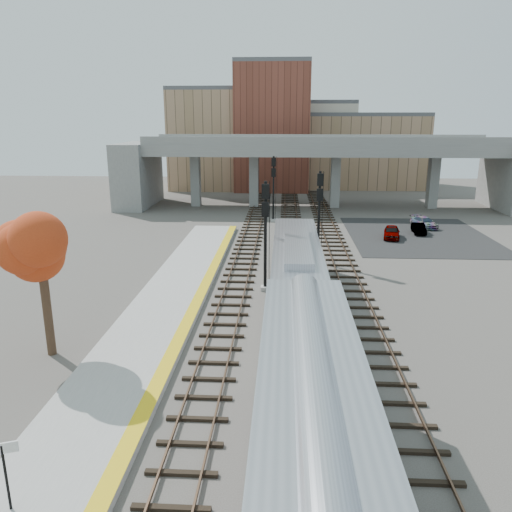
% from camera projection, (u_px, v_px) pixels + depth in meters
% --- Properties ---
extents(ground, '(160.00, 160.00, 0.00)m').
position_uv_depth(ground, '(279.00, 357.00, 25.27)').
color(ground, '#47423D').
rests_on(ground, ground).
extents(platform, '(4.50, 60.00, 0.35)m').
position_uv_depth(platform, '(138.00, 350.00, 25.62)').
color(platform, '#9E9E99').
rests_on(platform, ground).
extents(yellow_strip, '(0.70, 60.00, 0.01)m').
position_uv_depth(yellow_strip, '(174.00, 348.00, 25.47)').
color(yellow_strip, yellow).
rests_on(yellow_strip, platform).
extents(tracks, '(10.70, 95.00, 0.25)m').
position_uv_depth(tracks, '(293.00, 279.00, 37.23)').
color(tracks, black).
rests_on(tracks, ground).
extents(overpass, '(54.00, 12.00, 9.50)m').
position_uv_depth(overpass, '(320.00, 164.00, 66.76)').
color(overpass, slate).
rests_on(overpass, ground).
extents(buildings_far, '(43.00, 21.00, 20.60)m').
position_uv_depth(buildings_far, '(291.00, 141.00, 87.17)').
color(buildings_far, '#A47E5F').
rests_on(buildings_far, ground).
extents(parking_lot, '(14.00, 18.00, 0.04)m').
position_uv_depth(parking_lot, '(418.00, 235.00, 51.45)').
color(parking_lot, black).
rests_on(parking_lot, ground).
extents(locomotive, '(3.02, 19.05, 4.10)m').
position_uv_depth(locomotive, '(297.00, 274.00, 31.09)').
color(locomotive, '#A8AAB2').
rests_on(locomotive, ground).
extents(signal_mast_near, '(0.60, 0.64, 7.67)m').
position_uv_depth(signal_mast_near, '(265.00, 236.00, 33.97)').
color(signal_mast_near, '#9E9E99').
rests_on(signal_mast_near, ground).
extents(signal_mast_mid, '(0.60, 0.64, 7.62)m').
position_uv_depth(signal_mast_mid, '(319.00, 217.00, 40.62)').
color(signal_mast_mid, '#9E9E99').
rests_on(signal_mast_mid, ground).
extents(signal_mast_far, '(0.60, 0.64, 7.55)m').
position_uv_depth(signal_mast_far, '(273.00, 189.00, 57.41)').
color(signal_mast_far, '#9E9E99').
rests_on(signal_mast_far, ground).
extents(station_sign, '(0.86, 0.36, 2.27)m').
position_uv_depth(station_sign, '(4.00, 462.00, 14.56)').
color(station_sign, black).
rests_on(station_sign, platform).
extents(tree, '(3.60, 3.60, 7.56)m').
position_uv_depth(tree, '(40.00, 248.00, 24.12)').
color(tree, '#382619').
rests_on(tree, ground).
extents(car_a, '(2.22, 3.98, 1.28)m').
position_uv_depth(car_a, '(392.00, 232.00, 49.98)').
color(car_a, '#99999E').
rests_on(car_a, parking_lot).
extents(car_b, '(1.37, 3.32, 1.07)m').
position_uv_depth(car_b, '(419.00, 229.00, 52.03)').
color(car_b, '#99999E').
rests_on(car_b, parking_lot).
extents(car_c, '(2.75, 4.24, 1.14)m').
position_uv_depth(car_c, '(424.00, 222.00, 54.96)').
color(car_c, '#99999E').
rests_on(car_c, parking_lot).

